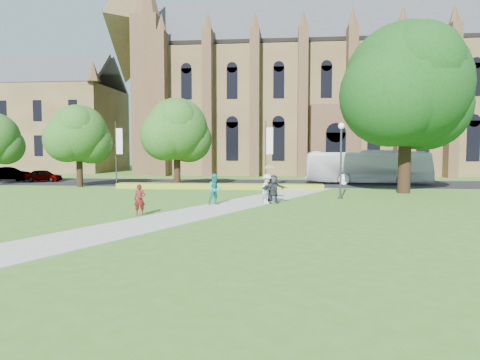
# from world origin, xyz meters

# --- Properties ---
(ground) EXTENTS (160.00, 160.00, 0.00)m
(ground) POSITION_xyz_m (0.00, 0.00, 0.00)
(ground) COLOR #42681F
(ground) RESTS_ON ground
(road) EXTENTS (160.00, 10.00, 0.02)m
(road) POSITION_xyz_m (0.00, 20.00, 0.01)
(road) COLOR black
(road) RESTS_ON ground
(footpath) EXTENTS (15.58, 28.54, 0.04)m
(footpath) POSITION_xyz_m (0.00, 1.00, 0.02)
(footpath) COLOR #B2B2A8
(footpath) RESTS_ON ground
(flower_hedge) EXTENTS (18.00, 1.40, 0.45)m
(flower_hedge) POSITION_xyz_m (-2.00, 13.20, 0.23)
(flower_hedge) COLOR gold
(flower_hedge) RESTS_ON ground
(cathedral) EXTENTS (52.60, 18.25, 28.00)m
(cathedral) POSITION_xyz_m (10.00, 39.73, 12.98)
(cathedral) COLOR olive
(cathedral) RESTS_ON ground
(building_west) EXTENTS (22.00, 14.00, 18.30)m
(building_west) POSITION_xyz_m (-34.00, 42.00, 9.21)
(building_west) COLOR olive
(building_west) RESTS_ON ground
(streetlamp) EXTENTS (0.44, 0.44, 5.24)m
(streetlamp) POSITION_xyz_m (7.50, 6.50, 3.30)
(streetlamp) COLOR #38383D
(streetlamp) RESTS_ON ground
(large_tree) EXTENTS (9.60, 9.60, 13.20)m
(large_tree) POSITION_xyz_m (13.00, 11.00, 8.37)
(large_tree) COLOR #332114
(large_tree) RESTS_ON ground
(street_tree_0) EXTENTS (5.20, 5.20, 7.50)m
(street_tree_0) POSITION_xyz_m (-15.00, 14.00, 4.87)
(street_tree_0) COLOR #332114
(street_tree_0) RESTS_ON ground
(street_tree_1) EXTENTS (5.60, 5.60, 8.05)m
(street_tree_1) POSITION_xyz_m (-6.00, 14.50, 5.22)
(street_tree_1) COLOR #332114
(street_tree_1) RESTS_ON ground
(banner_pole_0) EXTENTS (0.70, 0.10, 6.00)m
(banner_pole_0) POSITION_xyz_m (2.11, 15.20, 3.39)
(banner_pole_0) COLOR #38383D
(banner_pole_0) RESTS_ON ground
(banner_pole_1) EXTENTS (0.70, 0.10, 6.00)m
(banner_pole_1) POSITION_xyz_m (-11.89, 15.20, 3.39)
(banner_pole_1) COLOR #38383D
(banner_pole_1) RESTS_ON ground
(tour_coach) EXTENTS (12.17, 3.36, 3.36)m
(tour_coach) POSITION_xyz_m (11.86, 19.80, 1.70)
(tour_coach) COLOR white
(tour_coach) RESTS_ON road
(car_0) EXTENTS (3.79, 1.60, 1.28)m
(car_0) POSITION_xyz_m (-21.88, 19.80, 0.66)
(car_0) COLOR gray
(car_0) RESTS_ON road
(car_1) EXTENTS (4.81, 2.41, 1.52)m
(car_1) POSITION_xyz_m (-25.99, 19.98, 0.78)
(car_1) COLOR gray
(car_1) RESTS_ON road
(pedestrian_0) EXTENTS (0.64, 0.49, 1.58)m
(pedestrian_0) POSITION_xyz_m (-3.81, -2.29, 0.83)
(pedestrian_0) COLOR #5B1415
(pedestrian_0) RESTS_ON footpath
(pedestrian_1) EXTENTS (1.15, 1.08, 1.89)m
(pedestrian_1) POSITION_xyz_m (-0.59, 2.15, 0.99)
(pedestrian_1) COLOR teal
(pedestrian_1) RESTS_ON footpath
(pedestrian_2) EXTENTS (1.15, 1.36, 1.82)m
(pedestrian_2) POSITION_xyz_m (2.55, 3.26, 0.95)
(pedestrian_2) COLOR silver
(pedestrian_2) RESTS_ON footpath
(pedestrian_3) EXTENTS (0.99, 0.85, 1.59)m
(pedestrian_3) POSITION_xyz_m (2.60, 4.41, 0.84)
(pedestrian_3) COLOR black
(pedestrian_3) RESTS_ON footpath
(pedestrian_4) EXTENTS (0.86, 0.89, 1.54)m
(pedestrian_4) POSITION_xyz_m (2.49, 4.52, 0.81)
(pedestrian_4) COLOR slate
(pedestrian_4) RESTS_ON footpath
(pedestrian_5) EXTENTS (1.73, 1.08, 1.78)m
(pedestrian_5) POSITION_xyz_m (2.96, 3.29, 0.93)
(pedestrian_5) COLOR #2B2D33
(pedestrian_5) RESTS_ON footpath
(parasol) EXTENTS (0.99, 0.99, 0.72)m
(parasol) POSITION_xyz_m (2.67, 4.62, 1.94)
(parasol) COLOR #CC9093
(parasol) RESTS_ON pedestrian_4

